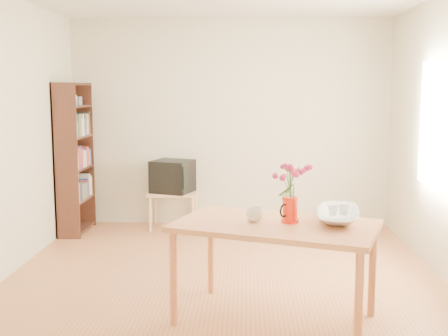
{
  "coord_description": "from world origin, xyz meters",
  "views": [
    {
      "loc": [
        0.2,
        -4.85,
        1.73
      ],
      "look_at": [
        0.0,
        0.3,
        1.0
      ],
      "focal_mm": 45.0,
      "sensor_mm": 36.0,
      "label": 1
    }
  ],
  "objects_px": {
    "pitcher": "(290,211)",
    "television": "(173,176)",
    "table": "(275,234)",
    "bowl": "(339,191)",
    "mug": "(255,214)"
  },
  "relations": [
    {
      "from": "table",
      "to": "television",
      "type": "bearing_deg",
      "value": 131.27
    },
    {
      "from": "table",
      "to": "bowl",
      "type": "relative_size",
      "value": 3.53
    },
    {
      "from": "table",
      "to": "bowl",
      "type": "distance_m",
      "value": 0.57
    },
    {
      "from": "pitcher",
      "to": "television",
      "type": "relative_size",
      "value": 0.34
    },
    {
      "from": "table",
      "to": "bowl",
      "type": "height_order",
      "value": "bowl"
    },
    {
      "from": "table",
      "to": "television",
      "type": "xyz_separation_m",
      "value": [
        -1.12,
        2.8,
        -0.01
      ]
    },
    {
      "from": "bowl",
      "to": "television",
      "type": "xyz_separation_m",
      "value": [
        -1.6,
        2.68,
        -0.31
      ]
    },
    {
      "from": "bowl",
      "to": "television",
      "type": "relative_size",
      "value": 0.82
    },
    {
      "from": "table",
      "to": "pitcher",
      "type": "distance_m",
      "value": 0.2
    },
    {
      "from": "bowl",
      "to": "television",
      "type": "height_order",
      "value": "bowl"
    },
    {
      "from": "television",
      "to": "mug",
      "type": "bearing_deg",
      "value": -51.34
    },
    {
      "from": "mug",
      "to": "bowl",
      "type": "bearing_deg",
      "value": -155.9
    },
    {
      "from": "mug",
      "to": "pitcher",
      "type": "bearing_deg",
      "value": -166.32
    },
    {
      "from": "mug",
      "to": "television",
      "type": "distance_m",
      "value": 2.91
    },
    {
      "from": "pitcher",
      "to": "bowl",
      "type": "distance_m",
      "value": 0.4
    }
  ]
}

